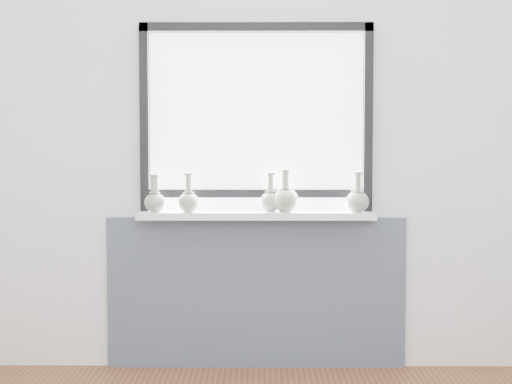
{
  "coord_description": "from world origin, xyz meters",
  "views": [
    {
      "loc": [
        0.02,
        -2.24,
        1.24
      ],
      "look_at": [
        0.0,
        1.55,
        1.02
      ],
      "focal_mm": 50.0,
      "sensor_mm": 36.0,
      "label": 1
    }
  ],
  "objects_px": {
    "vase_c": "(271,199)",
    "vase_d": "(285,198)",
    "windowsill": "(256,215)",
    "vase_a": "(155,200)",
    "vase_e": "(357,200)",
    "vase_b": "(189,200)"
  },
  "relations": [
    {
      "from": "vase_e",
      "to": "vase_d",
      "type": "bearing_deg",
      "value": 178.11
    },
    {
      "from": "vase_e",
      "to": "windowsill",
      "type": "bearing_deg",
      "value": 177.24
    },
    {
      "from": "windowsill",
      "to": "vase_c",
      "type": "height_order",
      "value": "vase_c"
    },
    {
      "from": "vase_a",
      "to": "vase_e",
      "type": "relative_size",
      "value": 0.94
    },
    {
      "from": "vase_c",
      "to": "vase_d",
      "type": "bearing_deg",
      "value": -14.43
    },
    {
      "from": "vase_a",
      "to": "vase_c",
      "type": "relative_size",
      "value": 0.97
    },
    {
      "from": "windowsill",
      "to": "vase_b",
      "type": "relative_size",
      "value": 6.06
    },
    {
      "from": "vase_b",
      "to": "vase_e",
      "type": "xyz_separation_m",
      "value": [
        0.93,
        0.0,
        0.0
      ]
    },
    {
      "from": "vase_b",
      "to": "vase_d",
      "type": "relative_size",
      "value": 0.92
    },
    {
      "from": "vase_d",
      "to": "vase_e",
      "type": "xyz_separation_m",
      "value": [
        0.4,
        -0.01,
        -0.01
      ]
    },
    {
      "from": "vase_e",
      "to": "vase_a",
      "type": "bearing_deg",
      "value": -179.87
    },
    {
      "from": "vase_c",
      "to": "vase_a",
      "type": "bearing_deg",
      "value": -176.7
    },
    {
      "from": "windowsill",
      "to": "vase_e",
      "type": "bearing_deg",
      "value": -2.76
    },
    {
      "from": "windowsill",
      "to": "vase_c",
      "type": "relative_size",
      "value": 6.03
    },
    {
      "from": "vase_c",
      "to": "vase_d",
      "type": "relative_size",
      "value": 0.93
    },
    {
      "from": "windowsill",
      "to": "vase_a",
      "type": "distance_m",
      "value": 0.57
    },
    {
      "from": "windowsill",
      "to": "vase_c",
      "type": "xyz_separation_m",
      "value": [
        0.08,
        0.01,
        0.09
      ]
    },
    {
      "from": "vase_a",
      "to": "vase_d",
      "type": "relative_size",
      "value": 0.9
    },
    {
      "from": "windowsill",
      "to": "vase_a",
      "type": "bearing_deg",
      "value": -176.99
    },
    {
      "from": "vase_c",
      "to": "vase_b",
      "type": "bearing_deg",
      "value": -175.39
    },
    {
      "from": "windowsill",
      "to": "vase_e",
      "type": "distance_m",
      "value": 0.57
    },
    {
      "from": "windowsill",
      "to": "vase_e",
      "type": "height_order",
      "value": "vase_e"
    }
  ]
}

